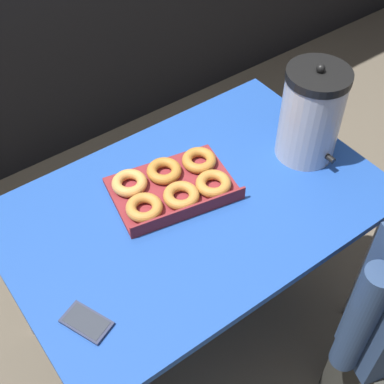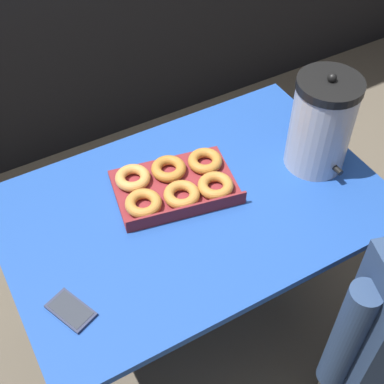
{
  "view_description": "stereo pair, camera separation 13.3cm",
  "coord_description": "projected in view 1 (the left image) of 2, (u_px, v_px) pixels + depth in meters",
  "views": [
    {
      "loc": [
        -0.68,
        -0.92,
        2.06
      ],
      "look_at": [
        -0.01,
        0.0,
        0.82
      ],
      "focal_mm": 50.0,
      "sensor_mm": 36.0,
      "label": 1
    },
    {
      "loc": [
        -0.56,
        -0.99,
        2.06
      ],
      "look_at": [
        -0.01,
        0.0,
        0.82
      ],
      "focal_mm": 50.0,
      "sensor_mm": 36.0,
      "label": 2
    }
  ],
  "objects": [
    {
      "name": "folding_table",
      "position": [
        193.0,
        214.0,
        1.76
      ],
      "size": [
        1.22,
        0.8,
        0.76
      ],
      "color": "#1E479E",
      "rests_on": "ground"
    },
    {
      "name": "ground_plane",
      "position": [
        193.0,
        322.0,
        2.28
      ],
      "size": [
        12.0,
        12.0,
        0.0
      ],
      "primitive_type": "plane",
      "color": "brown"
    },
    {
      "name": "coffee_urn",
      "position": [
        311.0,
        114.0,
        1.76
      ],
      "size": [
        0.21,
        0.24,
        0.36
      ],
      "color": "#B7B7BC",
      "rests_on": "folding_table"
    },
    {
      "name": "cell_phone",
      "position": [
        87.0,
        322.0,
        1.43
      ],
      "size": [
        0.12,
        0.15,
        0.01
      ],
      "rotation": [
        0.0,
        0.0,
        0.39
      ],
      "color": "#2D334C",
      "rests_on": "folding_table"
    },
    {
      "name": "donut_box",
      "position": [
        173.0,
        186.0,
        1.74
      ],
      "size": [
        0.44,
        0.34,
        0.05
      ],
      "rotation": [
        0.0,
        0.0,
        -0.19
      ],
      "color": "maroon",
      "rests_on": "folding_table"
    }
  ]
}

